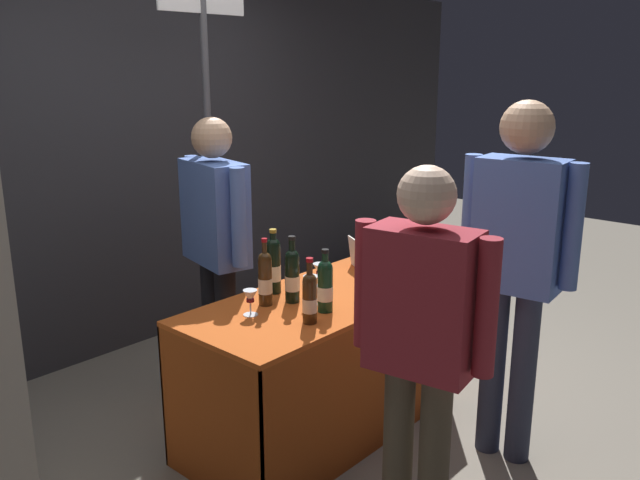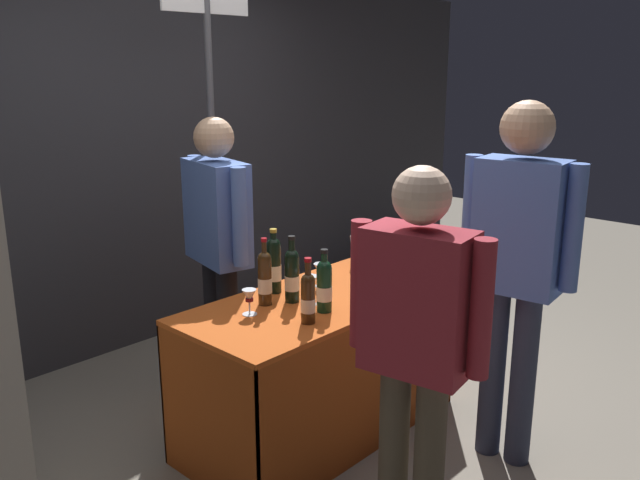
{
  "view_description": "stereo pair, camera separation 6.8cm",
  "coord_description": "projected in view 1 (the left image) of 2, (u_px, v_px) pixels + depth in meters",
  "views": [
    {
      "loc": [
        -2.33,
        -2.08,
        1.88
      ],
      "look_at": [
        0.0,
        0.0,
        1.05
      ],
      "focal_mm": 36.91,
      "sensor_mm": 36.0,
      "label": 1
    },
    {
      "loc": [
        -2.29,
        -2.13,
        1.88
      ],
      "look_at": [
        0.0,
        0.0,
        1.05
      ],
      "focal_mm": 36.91,
      "sensor_mm": 36.0,
      "label": 2
    }
  ],
  "objects": [
    {
      "name": "taster_foreground_left",
      "position": [
        517.0,
        252.0,
        3.03
      ],
      "size": [
        0.25,
        0.55,
        1.74
      ],
      "rotation": [
        0.0,
        0.0,
        1.68
      ],
      "color": "#2D3347",
      "rests_on": "ground_plane"
    },
    {
      "name": "featured_wine_bottle",
      "position": [
        310.0,
        297.0,
        2.96
      ],
      "size": [
        0.07,
        0.07,
        0.31
      ],
      "color": "#38230F",
      "rests_on": "tasting_table"
    },
    {
      "name": "vendor_presenter",
      "position": [
        216.0,
        233.0,
        3.67
      ],
      "size": [
        0.31,
        0.61,
        1.61
      ],
      "rotation": [
        0.0,
        0.0,
        -1.79
      ],
      "color": "black",
      "rests_on": "ground_plane"
    },
    {
      "name": "wine_glass_near_vendor",
      "position": [
        320.0,
        270.0,
        3.46
      ],
      "size": [
        0.08,
        0.08,
        0.13
      ],
      "color": "silver",
      "rests_on": "tasting_table"
    },
    {
      "name": "display_bottle_4",
      "position": [
        325.0,
        285.0,
        3.09
      ],
      "size": [
        0.07,
        0.07,
        0.31
      ],
      "color": "black",
      "rests_on": "tasting_table"
    },
    {
      "name": "back_partition",
      "position": [
        120.0,
        164.0,
        4.32
      ],
      "size": [
        7.56,
        0.12,
        2.5
      ],
      "primitive_type": "cube",
      "color": "#2D2D33",
      "rests_on": "ground_plane"
    },
    {
      "name": "display_bottle_2",
      "position": [
        292.0,
        274.0,
        3.22
      ],
      "size": [
        0.07,
        0.07,
        0.34
      ],
      "color": "black",
      "rests_on": "tasting_table"
    },
    {
      "name": "display_bottle_1",
      "position": [
        375.0,
        258.0,
        3.48
      ],
      "size": [
        0.07,
        0.07,
        0.33
      ],
      "color": "#38230F",
      "rests_on": "tasting_table"
    },
    {
      "name": "display_bottle_3",
      "position": [
        265.0,
        278.0,
        3.18
      ],
      "size": [
        0.07,
        0.07,
        0.34
      ],
      "color": "#38230F",
      "rests_on": "tasting_table"
    },
    {
      "name": "wine_glass_mid",
      "position": [
        311.0,
        284.0,
        3.18
      ],
      "size": [
        0.08,
        0.08,
        0.15
      ],
      "color": "silver",
      "rests_on": "tasting_table"
    },
    {
      "name": "wine_glass_near_taster",
      "position": [
        250.0,
        298.0,
        3.06
      ],
      "size": [
        0.07,
        0.07,
        0.12
      ],
      "color": "silver",
      "rests_on": "tasting_table"
    },
    {
      "name": "booth_signpost",
      "position": [
        208.0,
        134.0,
        3.99
      ],
      "size": [
        0.62,
        0.04,
        2.37
      ],
      "color": "#47474C",
      "rests_on": "ground_plane"
    },
    {
      "name": "taster_foreground_right",
      "position": [
        421.0,
        334.0,
        2.44
      ],
      "size": [
        0.27,
        0.56,
        1.55
      ],
      "rotation": [
        0.0,
        0.0,
        1.72
      ],
      "color": "#4C4233",
      "rests_on": "ground_plane"
    },
    {
      "name": "display_bottle_0",
      "position": [
        274.0,
        265.0,
        3.35
      ],
      "size": [
        0.08,
        0.08,
        0.34
      ],
      "color": "black",
      "rests_on": "tasting_table"
    },
    {
      "name": "ground_plane",
      "position": [
        320.0,
        429.0,
        3.5
      ],
      "size": [
        12.0,
        12.0,
        0.0
      ],
      "primitive_type": "plane",
      "color": "gray"
    },
    {
      "name": "tasting_table",
      "position": [
        320.0,
        341.0,
        3.37
      ],
      "size": [
        1.47,
        0.69,
        0.75
      ],
      "color": "#B74C19",
      "rests_on": "ground_plane"
    },
    {
      "name": "brochure_stand",
      "position": [
        354.0,
        253.0,
        3.78
      ],
      "size": [
        0.09,
        0.13,
        0.18
      ],
      "primitive_type": "cube",
      "rotation": [
        -0.14,
        0.0,
        1.06
      ],
      "color": "silver",
      "rests_on": "tasting_table"
    }
  ]
}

